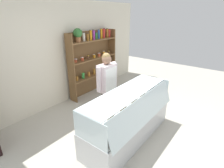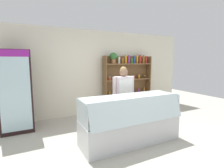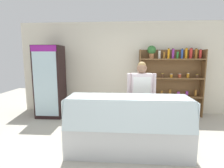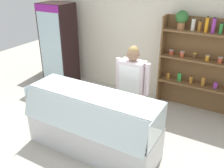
# 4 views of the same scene
# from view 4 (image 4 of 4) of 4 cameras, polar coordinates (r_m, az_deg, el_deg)

# --- Properties ---
(ground_plane) EXTENTS (12.00, 12.00, 0.00)m
(ground_plane) POSITION_cam_4_polar(r_m,az_deg,el_deg) (4.22, -1.79, -14.89)
(ground_plane) COLOR #B7B2A3
(back_wall) EXTENTS (6.80, 0.10, 2.70)m
(back_wall) POSITION_cam_4_polar(r_m,az_deg,el_deg) (5.53, 10.94, 10.32)
(back_wall) COLOR silver
(back_wall) RESTS_ON ground
(drinks_fridge) EXTENTS (0.73, 0.61, 2.00)m
(drinks_fridge) POSITION_cam_4_polar(r_m,az_deg,el_deg) (6.28, -12.01, 8.65)
(drinks_fridge) COLOR black
(drinks_fridge) RESTS_ON ground
(shelving_unit) EXTENTS (1.78, 0.29, 2.00)m
(shelving_unit) POSITION_cam_4_polar(r_m,az_deg,el_deg) (5.13, 20.54, 5.37)
(shelving_unit) COLOR brown
(shelving_unit) RESTS_ON ground
(deli_display_case) EXTENTS (2.13, 0.78, 1.01)m
(deli_display_case) POSITION_cam_4_polar(r_m,az_deg,el_deg) (4.08, -4.43, -11.04)
(deli_display_case) COLOR silver
(deli_display_case) RESTS_ON ground
(shop_clerk) EXTENTS (0.62, 0.25, 1.59)m
(shop_clerk) POSITION_cam_4_polar(r_m,az_deg,el_deg) (4.23, 4.57, 0.11)
(shop_clerk) COLOR #4C4233
(shop_clerk) RESTS_ON ground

